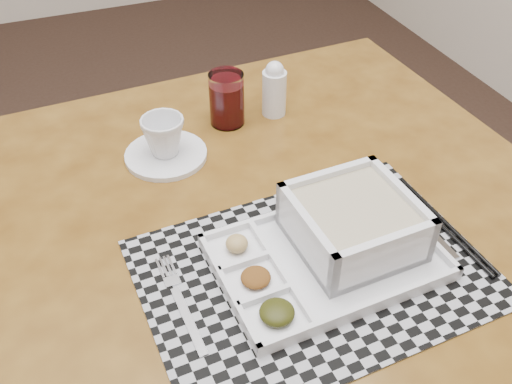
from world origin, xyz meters
TOP-DOWN VIEW (x-y plane):
  - dining_table at (0.86, -0.29)m, footprint 1.03×1.03m
  - placemat at (0.87, -0.42)m, footprint 0.51×0.37m
  - serving_tray at (0.92, -0.40)m, footprint 0.33×0.23m
  - fork at (0.67, -0.40)m, footprint 0.02×0.19m
  - spoon at (1.07, -0.34)m, footprint 0.04×0.18m
  - chopsticks at (1.10, -0.41)m, footprint 0.03×0.24m
  - saucer at (0.74, -0.07)m, footprint 0.15×0.15m
  - cup at (0.74, -0.07)m, footprint 0.08×0.08m
  - juice_glass at (0.89, -0.00)m, footprint 0.07×0.07m
  - creamer_bottle at (0.98, -0.00)m, footprint 0.05×0.05m

SIDE VIEW (x-z plane):
  - dining_table at x=0.86m, z-range 0.29..1.04m
  - placemat at x=0.87m, z-range 0.74..0.75m
  - fork at x=0.67m, z-range 0.75..0.75m
  - saucer at x=0.74m, z-range 0.74..0.75m
  - spoon at x=1.07m, z-range 0.74..0.75m
  - chopsticks at x=1.10m, z-range 0.75..0.75m
  - serving_tray at x=0.92m, z-range 0.73..0.82m
  - cup at x=0.74m, z-range 0.75..0.82m
  - juice_glass at x=0.89m, z-range 0.74..0.84m
  - creamer_bottle at x=0.98m, z-range 0.74..0.85m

